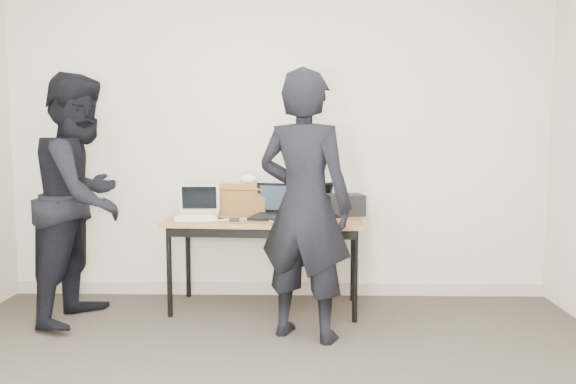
{
  "coord_description": "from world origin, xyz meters",
  "views": [
    {
      "loc": [
        0.19,
        -2.44,
        1.38
      ],
      "look_at": [
        0.1,
        1.6,
        0.95
      ],
      "focal_mm": 35.0,
      "sensor_mm": 36.0,
      "label": 1
    }
  ],
  "objects_px": {
    "laptop_beige": "(198,212)",
    "leather_satchel": "(245,198)",
    "laptop_right": "(321,208)",
    "desk": "(265,226)",
    "person_typist": "(305,206)",
    "laptop_center": "(275,210)",
    "equipment_box": "(345,205)",
    "person_observer": "(82,198)"
  },
  "relations": [
    {
      "from": "laptop_beige",
      "to": "leather_satchel",
      "type": "relative_size",
      "value": 0.9
    },
    {
      "from": "laptop_right",
      "to": "desk",
      "type": "bearing_deg",
      "value": 171.47
    },
    {
      "from": "laptop_beige",
      "to": "desk",
      "type": "bearing_deg",
      "value": -3.38
    },
    {
      "from": "desk",
      "to": "person_typist",
      "type": "distance_m",
      "value": 0.72
    },
    {
      "from": "person_typist",
      "to": "laptop_center",
      "type": "bearing_deg",
      "value": -47.0
    },
    {
      "from": "person_typist",
      "to": "equipment_box",
      "type": "bearing_deg",
      "value": -88.9
    },
    {
      "from": "laptop_right",
      "to": "laptop_beige",
      "type": "bearing_deg",
      "value": 159.42
    },
    {
      "from": "leather_satchel",
      "to": "equipment_box",
      "type": "xyz_separation_m",
      "value": [
        0.81,
        -0.04,
        -0.04
      ]
    },
    {
      "from": "desk",
      "to": "laptop_beige",
      "type": "xyz_separation_m",
      "value": [
        -0.52,
        -0.01,
        0.11
      ]
    },
    {
      "from": "equipment_box",
      "to": "person_typist",
      "type": "relative_size",
      "value": 0.16
    },
    {
      "from": "laptop_beige",
      "to": "person_typist",
      "type": "bearing_deg",
      "value": -40.16
    },
    {
      "from": "person_typist",
      "to": "person_observer",
      "type": "bearing_deg",
      "value": 10.95
    },
    {
      "from": "desk",
      "to": "laptop_beige",
      "type": "relative_size",
      "value": 4.58
    },
    {
      "from": "laptop_right",
      "to": "leather_satchel",
      "type": "bearing_deg",
      "value": 144.46
    },
    {
      "from": "laptop_center",
      "to": "leather_satchel",
      "type": "bearing_deg",
      "value": 154.16
    },
    {
      "from": "equipment_box",
      "to": "person_typist",
      "type": "bearing_deg",
      "value": -112.46
    },
    {
      "from": "equipment_box",
      "to": "person_typist",
      "type": "height_order",
      "value": "person_typist"
    },
    {
      "from": "laptop_center",
      "to": "equipment_box",
      "type": "bearing_deg",
      "value": 30.43
    },
    {
      "from": "laptop_right",
      "to": "person_typist",
      "type": "bearing_deg",
      "value": -131.89
    },
    {
      "from": "laptop_center",
      "to": "equipment_box",
      "type": "distance_m",
      "value": 0.58
    },
    {
      "from": "equipment_box",
      "to": "laptop_right",
      "type": "bearing_deg",
      "value": -179.91
    },
    {
      "from": "equipment_box",
      "to": "desk",
      "type": "bearing_deg",
      "value": -163.08
    },
    {
      "from": "equipment_box",
      "to": "person_observer",
      "type": "distance_m",
      "value": 2.01
    },
    {
      "from": "desk",
      "to": "laptop_right",
      "type": "xyz_separation_m",
      "value": [
        0.44,
        0.19,
        0.12
      ]
    },
    {
      "from": "leather_satchel",
      "to": "equipment_box",
      "type": "bearing_deg",
      "value": 2.17
    },
    {
      "from": "laptop_center",
      "to": "person_observer",
      "type": "xyz_separation_m",
      "value": [
        -1.41,
        -0.26,
        0.12
      ]
    },
    {
      "from": "laptop_center",
      "to": "equipment_box",
      "type": "relative_size",
      "value": 1.43
    },
    {
      "from": "leather_satchel",
      "to": "equipment_box",
      "type": "distance_m",
      "value": 0.81
    },
    {
      "from": "laptop_beige",
      "to": "laptop_center",
      "type": "xyz_separation_m",
      "value": [
        0.6,
        0.02,
        0.01
      ]
    },
    {
      "from": "laptop_right",
      "to": "equipment_box",
      "type": "xyz_separation_m",
      "value": [
        0.19,
        0.0,
        0.03
      ]
    },
    {
      "from": "laptop_right",
      "to": "leather_satchel",
      "type": "xyz_separation_m",
      "value": [
        -0.62,
        0.04,
        0.07
      ]
    },
    {
      "from": "laptop_right",
      "to": "equipment_box",
      "type": "relative_size",
      "value": 1.62
    },
    {
      "from": "laptop_right",
      "to": "leather_satchel",
      "type": "distance_m",
      "value": 0.62
    },
    {
      "from": "laptop_center",
      "to": "equipment_box",
      "type": "xyz_separation_m",
      "value": [
        0.55,
        0.17,
        0.02
      ]
    },
    {
      "from": "laptop_beige",
      "to": "person_typist",
      "type": "relative_size",
      "value": 0.19
    },
    {
      "from": "laptop_center",
      "to": "person_observer",
      "type": "distance_m",
      "value": 1.44
    },
    {
      "from": "desk",
      "to": "leather_satchel",
      "type": "height_order",
      "value": "leather_satchel"
    },
    {
      "from": "laptop_right",
      "to": "person_typist",
      "type": "height_order",
      "value": "person_typist"
    },
    {
      "from": "laptop_beige",
      "to": "person_observer",
      "type": "xyz_separation_m",
      "value": [
        -0.81,
        -0.24,
        0.13
      ]
    },
    {
      "from": "desk",
      "to": "laptop_beige",
      "type": "bearing_deg",
      "value": -175.64
    },
    {
      "from": "person_typist",
      "to": "desk",
      "type": "bearing_deg",
      "value": -40.02
    },
    {
      "from": "desk",
      "to": "person_typist",
      "type": "bearing_deg",
      "value": -59.79
    }
  ]
}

